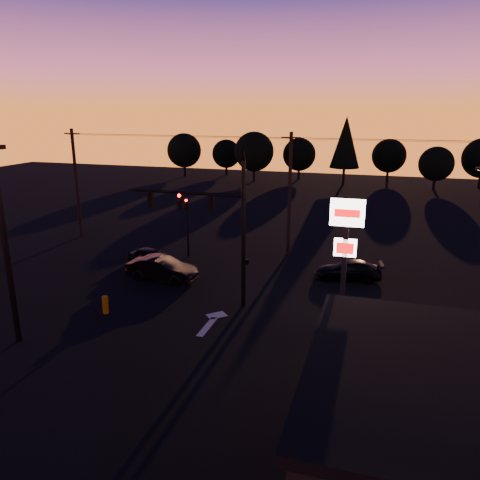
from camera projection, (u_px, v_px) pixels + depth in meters
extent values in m
plane|color=black|center=(190.00, 334.00, 22.77)|extent=(120.00, 120.00, 0.00)
cube|color=beige|center=(207.00, 327.00, 23.54)|extent=(0.35, 2.20, 0.01)
cube|color=beige|center=(217.00, 315.00, 24.83)|extent=(1.20, 1.20, 0.01)
cylinder|color=black|center=(243.00, 237.00, 24.93)|extent=(0.24, 0.24, 8.00)
cylinder|color=black|center=(244.00, 157.00, 23.78)|extent=(0.14, 0.52, 0.76)
cylinder|color=black|center=(186.00, 193.00, 25.24)|extent=(6.50, 0.16, 0.16)
cube|color=black|center=(211.00, 203.00, 24.97)|extent=(0.32, 0.22, 0.95)
sphere|color=black|center=(210.00, 197.00, 24.75)|extent=(0.18, 0.18, 0.18)
sphere|color=black|center=(210.00, 203.00, 24.84)|extent=(0.18, 0.18, 0.18)
sphere|color=black|center=(211.00, 208.00, 24.92)|extent=(0.18, 0.18, 0.18)
cube|color=black|center=(180.00, 201.00, 25.48)|extent=(0.32, 0.22, 0.95)
sphere|color=#FF0705|center=(179.00, 196.00, 25.26)|extent=(0.18, 0.18, 0.18)
sphere|color=black|center=(179.00, 201.00, 25.34)|extent=(0.18, 0.18, 0.18)
sphere|color=black|center=(180.00, 206.00, 25.42)|extent=(0.18, 0.18, 0.18)
cube|color=black|center=(151.00, 200.00, 25.98)|extent=(0.32, 0.22, 0.95)
sphere|color=black|center=(149.00, 194.00, 25.77)|extent=(0.18, 0.18, 0.18)
sphere|color=black|center=(149.00, 199.00, 25.85)|extent=(0.18, 0.18, 0.18)
sphere|color=black|center=(150.00, 205.00, 25.93)|extent=(0.18, 0.18, 0.18)
cube|color=black|center=(247.00, 262.00, 25.26)|extent=(0.22, 0.18, 0.28)
cylinder|color=black|center=(188.00, 233.00, 34.26)|extent=(0.14, 0.14, 3.60)
cube|color=black|center=(187.00, 204.00, 33.68)|extent=(0.30, 0.20, 0.90)
sphere|color=#FF0705|center=(186.00, 200.00, 33.48)|extent=(0.18, 0.18, 0.18)
sphere|color=black|center=(186.00, 204.00, 33.56)|extent=(0.18, 0.18, 0.18)
sphere|color=black|center=(186.00, 208.00, 33.64)|extent=(0.18, 0.18, 0.18)
cube|color=black|center=(6.00, 250.00, 20.89)|extent=(0.18, 0.18, 9.00)
cube|color=black|center=(343.00, 277.00, 21.30)|extent=(0.22, 0.22, 6.40)
cube|color=white|center=(347.00, 213.00, 20.48)|extent=(1.50, 0.25, 1.20)
cube|color=red|center=(347.00, 213.00, 20.35)|extent=(1.10, 0.02, 0.35)
cube|color=white|center=(345.00, 248.00, 20.92)|extent=(1.00, 0.22, 0.80)
cube|color=red|center=(345.00, 248.00, 20.80)|extent=(0.75, 0.02, 0.50)
cylinder|color=black|center=(77.00, 184.00, 38.91)|extent=(0.26, 0.26, 9.00)
cube|color=black|center=(72.00, 133.00, 37.79)|extent=(1.40, 0.10, 0.10)
cylinder|color=black|center=(289.00, 195.00, 33.85)|extent=(0.26, 0.26, 9.00)
cube|color=black|center=(291.00, 138.00, 32.72)|extent=(1.40, 0.10, 0.10)
cylinder|color=black|center=(170.00, 137.00, 34.72)|extent=(18.00, 0.02, 0.02)
cylinder|color=black|center=(174.00, 135.00, 35.26)|extent=(18.00, 0.02, 0.02)
cylinder|color=black|center=(177.00, 136.00, 35.82)|extent=(18.00, 0.02, 0.02)
cylinder|color=black|center=(429.00, 142.00, 29.65)|extent=(18.00, 0.02, 0.02)
cylinder|color=black|center=(429.00, 140.00, 30.19)|extent=(18.00, 0.02, 0.02)
cylinder|color=black|center=(428.00, 140.00, 30.76)|extent=(18.00, 0.02, 0.02)
cube|color=black|center=(385.00, 377.00, 16.65)|extent=(2.20, 0.05, 1.60)
cube|color=black|center=(477.00, 391.00, 15.81)|extent=(2.20, 0.05, 1.60)
cylinder|color=#B07102|center=(105.00, 305.00, 24.98)|extent=(0.32, 0.32, 0.96)
cylinder|color=black|center=(185.00, 171.00, 74.72)|extent=(0.36, 0.36, 1.62)
sphere|color=black|center=(184.00, 150.00, 73.83)|extent=(5.36, 5.36, 5.36)
cylinder|color=black|center=(226.00, 171.00, 75.82)|extent=(0.36, 0.36, 1.38)
sphere|color=black|center=(226.00, 154.00, 75.07)|extent=(4.54, 4.54, 4.54)
cylinder|color=black|center=(254.00, 175.00, 69.49)|extent=(0.36, 0.36, 1.75)
sphere|color=black|center=(254.00, 152.00, 68.53)|extent=(5.77, 5.78, 5.78)
cylinder|color=black|center=(299.00, 174.00, 71.51)|extent=(0.36, 0.36, 1.50)
sphere|color=black|center=(299.00, 154.00, 70.69)|extent=(4.95, 4.95, 4.95)
cylinder|color=black|center=(344.00, 176.00, 66.66)|extent=(0.36, 0.36, 2.38)
cone|color=black|center=(346.00, 142.00, 65.36)|extent=(4.18, 4.18, 7.12)
cylinder|color=black|center=(387.00, 176.00, 69.69)|extent=(0.36, 0.36, 1.50)
sphere|color=black|center=(389.00, 156.00, 68.87)|extent=(4.95, 4.95, 4.95)
cylinder|color=black|center=(434.00, 184.00, 62.50)|extent=(0.36, 0.36, 1.38)
sphere|color=black|center=(436.00, 164.00, 61.75)|extent=(4.54, 4.54, 4.54)
cylinder|color=black|center=(479.00, 182.00, 63.54)|extent=(0.36, 0.36, 1.62)
imported|color=black|center=(151.00, 257.00, 32.49)|extent=(3.85, 2.43, 1.22)
imported|color=black|center=(162.00, 268.00, 29.81)|extent=(4.56, 1.77, 1.48)
imported|color=black|center=(348.00, 270.00, 29.92)|extent=(4.44, 2.31, 1.23)
imported|color=black|center=(413.00, 383.00, 17.39)|extent=(3.86, 5.89, 1.51)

